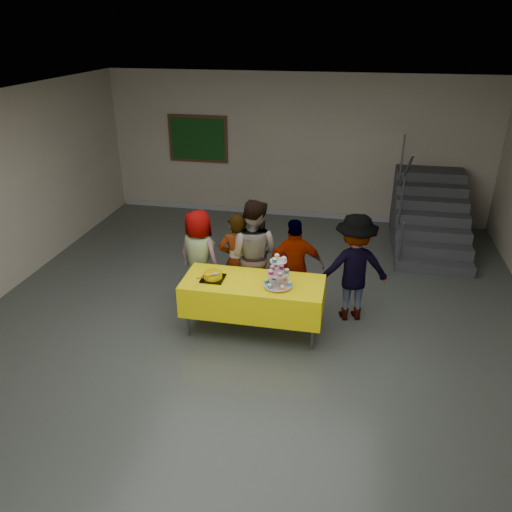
{
  "coord_description": "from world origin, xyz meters",
  "views": [
    {
      "loc": [
        1.21,
        -5.31,
        3.9
      ],
      "look_at": [
        0.03,
        0.59,
        1.05
      ],
      "focal_mm": 35.0,
      "sensor_mm": 36.0,
      "label": 1
    }
  ],
  "objects_px": {
    "bear_cake": "(213,275)",
    "schoolchild_e": "(354,268)",
    "noticeboard": "(198,139)",
    "schoolchild_a": "(199,257)",
    "schoolchild_c": "(253,254)",
    "bake_table": "(253,295)",
    "cupcake_stand": "(278,275)",
    "staircase": "(428,217)",
    "schoolchild_b": "(237,261)",
    "schoolchild_d": "(295,268)"
  },
  "relations": [
    {
      "from": "cupcake_stand",
      "to": "bear_cake",
      "type": "xyz_separation_m",
      "value": [
        -0.88,
        0.04,
        -0.11
      ]
    },
    {
      "from": "schoolchild_c",
      "to": "staircase",
      "type": "height_order",
      "value": "staircase"
    },
    {
      "from": "schoolchild_b",
      "to": "bear_cake",
      "type": "bearing_deg",
      "value": 59.14
    },
    {
      "from": "noticeboard",
      "to": "cupcake_stand",
      "type": "bearing_deg",
      "value": -61.81
    },
    {
      "from": "cupcake_stand",
      "to": "noticeboard",
      "type": "relative_size",
      "value": 0.34
    },
    {
      "from": "bear_cake",
      "to": "schoolchild_c",
      "type": "bearing_deg",
      "value": 62.0
    },
    {
      "from": "staircase",
      "to": "noticeboard",
      "type": "xyz_separation_m",
      "value": [
        -4.81,
        0.84,
        1.11
      ]
    },
    {
      "from": "staircase",
      "to": "noticeboard",
      "type": "relative_size",
      "value": 1.85
    },
    {
      "from": "cupcake_stand",
      "to": "schoolchild_c",
      "type": "distance_m",
      "value": 0.93
    },
    {
      "from": "schoolchild_a",
      "to": "staircase",
      "type": "distance_m",
      "value": 4.75
    },
    {
      "from": "cupcake_stand",
      "to": "schoolchild_b",
      "type": "bearing_deg",
      "value": 135.2
    },
    {
      "from": "bake_table",
      "to": "schoolchild_c",
      "type": "xyz_separation_m",
      "value": [
        -0.14,
        0.71,
        0.27
      ]
    },
    {
      "from": "bear_cake",
      "to": "staircase",
      "type": "xyz_separation_m",
      "value": [
        3.21,
        3.77,
        -0.34
      ]
    },
    {
      "from": "schoolchild_d",
      "to": "schoolchild_e",
      "type": "relative_size",
      "value": 0.92
    },
    {
      "from": "schoolchild_b",
      "to": "schoolchild_e",
      "type": "xyz_separation_m",
      "value": [
        1.67,
        0.0,
        0.06
      ]
    },
    {
      "from": "noticeboard",
      "to": "bear_cake",
      "type": "bearing_deg",
      "value": -70.78
    },
    {
      "from": "cupcake_stand",
      "to": "bear_cake",
      "type": "bearing_deg",
      "value": 177.39
    },
    {
      "from": "schoolchild_c",
      "to": "schoolchild_e",
      "type": "height_order",
      "value": "schoolchild_c"
    },
    {
      "from": "schoolchild_d",
      "to": "noticeboard",
      "type": "distance_m",
      "value": 4.84
    },
    {
      "from": "schoolchild_a",
      "to": "schoolchild_b",
      "type": "distance_m",
      "value": 0.58
    },
    {
      "from": "bear_cake",
      "to": "schoolchild_a",
      "type": "bearing_deg",
      "value": 120.54
    },
    {
      "from": "schoolchild_a",
      "to": "schoolchild_c",
      "type": "bearing_deg",
      "value": -154.75
    },
    {
      "from": "schoolchild_c",
      "to": "noticeboard",
      "type": "bearing_deg",
      "value": -53.16
    },
    {
      "from": "bear_cake",
      "to": "schoolchild_e",
      "type": "xyz_separation_m",
      "value": [
        1.84,
        0.67,
        -0.04
      ]
    },
    {
      "from": "cupcake_stand",
      "to": "schoolchild_b",
      "type": "distance_m",
      "value": 1.03
    },
    {
      "from": "schoolchild_e",
      "to": "staircase",
      "type": "distance_m",
      "value": 3.4
    },
    {
      "from": "bake_table",
      "to": "cupcake_stand",
      "type": "relative_size",
      "value": 4.22
    },
    {
      "from": "schoolchild_a",
      "to": "staircase",
      "type": "xyz_separation_m",
      "value": [
        3.62,
        3.07,
        -0.24
      ]
    },
    {
      "from": "schoolchild_d",
      "to": "schoolchild_a",
      "type": "bearing_deg",
      "value": -18.78
    },
    {
      "from": "schoolchild_c",
      "to": "staircase",
      "type": "bearing_deg",
      "value": -123.42
    },
    {
      "from": "noticeboard",
      "to": "schoolchild_a",
      "type": "bearing_deg",
      "value": -73.01
    },
    {
      "from": "schoolchild_b",
      "to": "schoolchild_d",
      "type": "relative_size",
      "value": 1.01
    },
    {
      "from": "schoolchild_b",
      "to": "staircase",
      "type": "height_order",
      "value": "staircase"
    },
    {
      "from": "cupcake_stand",
      "to": "bear_cake",
      "type": "relative_size",
      "value": 1.24
    },
    {
      "from": "cupcake_stand",
      "to": "staircase",
      "type": "height_order",
      "value": "staircase"
    },
    {
      "from": "schoolchild_c",
      "to": "schoolchild_a",
      "type": "bearing_deg",
      "value": 12.49
    },
    {
      "from": "bake_table",
      "to": "noticeboard",
      "type": "distance_m",
      "value": 5.15
    },
    {
      "from": "cupcake_stand",
      "to": "schoolchild_d",
      "type": "height_order",
      "value": "schoolchild_d"
    },
    {
      "from": "bake_table",
      "to": "schoolchild_c",
      "type": "relative_size",
      "value": 1.13
    },
    {
      "from": "schoolchild_a",
      "to": "schoolchild_c",
      "type": "relative_size",
      "value": 0.88
    },
    {
      "from": "cupcake_stand",
      "to": "schoolchild_c",
      "type": "xyz_separation_m",
      "value": [
        -0.49,
        0.78,
        -0.11
      ]
    },
    {
      "from": "schoolchild_b",
      "to": "schoolchild_d",
      "type": "distance_m",
      "value": 0.85
    },
    {
      "from": "schoolchild_c",
      "to": "schoolchild_d",
      "type": "xyz_separation_m",
      "value": [
        0.63,
        -0.11,
        -0.1
      ]
    },
    {
      "from": "schoolchild_c",
      "to": "staircase",
      "type": "xyz_separation_m",
      "value": [
        2.81,
        3.03,
        -0.34
      ]
    },
    {
      "from": "cupcake_stand",
      "to": "bear_cake",
      "type": "distance_m",
      "value": 0.89
    },
    {
      "from": "cupcake_stand",
      "to": "schoolchild_a",
      "type": "bearing_deg",
      "value": 150.32
    },
    {
      "from": "schoolchild_e",
      "to": "bear_cake",
      "type": "bearing_deg",
      "value": 5.45
    },
    {
      "from": "bake_table",
      "to": "staircase",
      "type": "xyz_separation_m",
      "value": [
        2.67,
        3.73,
        -0.07
      ]
    },
    {
      "from": "bake_table",
      "to": "schoolchild_e",
      "type": "xyz_separation_m",
      "value": [
        1.3,
        0.64,
        0.23
      ]
    },
    {
      "from": "schoolchild_c",
      "to": "schoolchild_e",
      "type": "distance_m",
      "value": 1.45
    }
  ]
}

